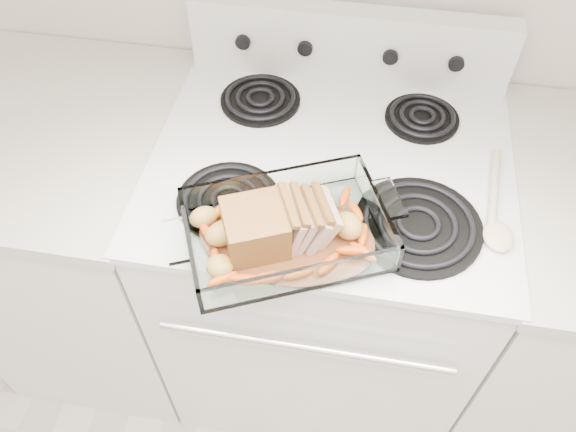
% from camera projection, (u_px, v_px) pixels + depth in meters
% --- Properties ---
extents(electric_range, '(0.78, 0.70, 1.12)m').
position_uv_depth(electric_range, '(322.00, 273.00, 1.57)').
color(electric_range, white).
rests_on(electric_range, ground).
extents(counter_left, '(0.58, 0.68, 0.93)m').
position_uv_depth(counter_left, '(98.00, 244.00, 1.65)').
color(counter_left, silver).
rests_on(counter_left, ground).
extents(counter_right, '(0.58, 0.68, 0.93)m').
position_uv_depth(counter_right, '(566.00, 312.00, 1.51)').
color(counter_right, silver).
rests_on(counter_right, ground).
extents(baking_dish, '(0.36, 0.24, 0.07)m').
position_uv_depth(baking_dish, '(286.00, 234.00, 1.05)').
color(baking_dish, white).
rests_on(baking_dish, electric_range).
extents(pork_roast, '(0.21, 0.11, 0.09)m').
position_uv_depth(pork_roast, '(270.00, 221.00, 1.03)').
color(pork_roast, brown).
rests_on(pork_roast, baking_dish).
extents(roast_vegetables, '(0.36, 0.20, 0.04)m').
position_uv_depth(roast_vegetables, '(287.00, 216.00, 1.07)').
color(roast_vegetables, '#D43F00').
rests_on(roast_vegetables, baking_dish).
extents(wooden_spoon, '(0.06, 0.27, 0.02)m').
position_uv_depth(wooden_spoon, '(496.00, 214.00, 1.10)').
color(wooden_spoon, beige).
rests_on(wooden_spoon, electric_range).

